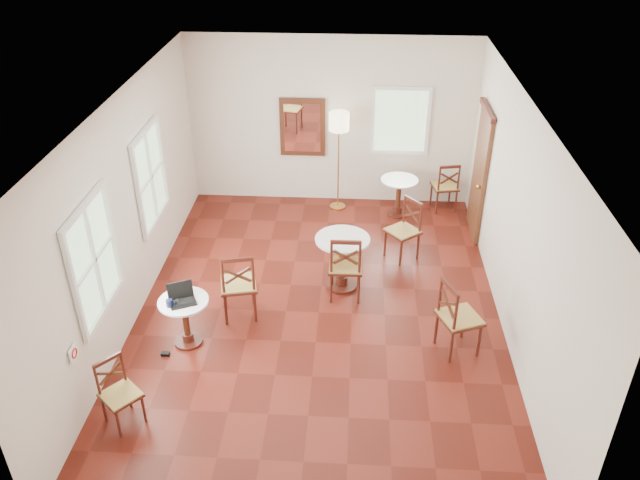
{
  "coord_description": "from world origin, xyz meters",
  "views": [
    {
      "loc": [
        0.45,
        -7.05,
        5.41
      ],
      "look_at": [
        0.0,
        0.3,
        1.0
      ],
      "focal_mm": 35.55,
      "sensor_mm": 36.0,
      "label": 1
    }
  ],
  "objects_px": {
    "floor_lamp": "(339,128)",
    "chair_mid_b": "(458,317)",
    "chair_mid_a": "(345,266)",
    "chair_back_a": "(445,186)",
    "mouse": "(179,300)",
    "chair_near_a": "(239,284)",
    "cafe_table_near": "(185,317)",
    "navy_mug": "(170,303)",
    "cafe_table_back": "(399,193)",
    "chair_back_b": "(404,230)",
    "water_glass": "(182,289)",
    "laptop": "(182,297)",
    "power_adapter": "(165,354)",
    "chair_near_b": "(119,393)",
    "cafe_table_mid": "(342,257)"
  },
  "relations": [
    {
      "from": "chair_near_b",
      "to": "floor_lamp",
      "type": "height_order",
      "value": "floor_lamp"
    },
    {
      "from": "cafe_table_back",
      "to": "laptop",
      "type": "distance_m",
      "value": 4.7
    },
    {
      "from": "mouse",
      "to": "laptop",
      "type": "bearing_deg",
      "value": 23.71
    },
    {
      "from": "chair_near_a",
      "to": "water_glass",
      "type": "bearing_deg",
      "value": 21.71
    },
    {
      "from": "cafe_table_back",
      "to": "floor_lamp",
      "type": "relative_size",
      "value": 0.38
    },
    {
      "from": "chair_near_b",
      "to": "laptop",
      "type": "relative_size",
      "value": 2.06
    },
    {
      "from": "cafe_table_back",
      "to": "chair_mid_a",
      "type": "distance_m",
      "value": 2.67
    },
    {
      "from": "cafe_table_back",
      "to": "navy_mug",
      "type": "height_order",
      "value": "navy_mug"
    },
    {
      "from": "chair_near_a",
      "to": "chair_back_b",
      "type": "distance_m",
      "value": 2.85
    },
    {
      "from": "chair_mid_a",
      "to": "water_glass",
      "type": "height_order",
      "value": "chair_mid_a"
    },
    {
      "from": "chair_mid_b",
      "to": "chair_mid_a",
      "type": "bearing_deg",
      "value": 30.33
    },
    {
      "from": "cafe_table_near",
      "to": "navy_mug",
      "type": "xyz_separation_m",
      "value": [
        -0.13,
        -0.13,
        0.31
      ]
    },
    {
      "from": "chair_mid_a",
      "to": "power_adapter",
      "type": "distance_m",
      "value": 2.71
    },
    {
      "from": "cafe_table_near",
      "to": "mouse",
      "type": "relative_size",
      "value": 7.02
    },
    {
      "from": "cafe_table_back",
      "to": "chair_mid_a",
      "type": "relative_size",
      "value": 0.66
    },
    {
      "from": "floor_lamp",
      "to": "laptop",
      "type": "bearing_deg",
      "value": -115.06
    },
    {
      "from": "chair_mid_a",
      "to": "chair_back_a",
      "type": "xyz_separation_m",
      "value": [
        1.7,
        2.77,
        -0.05
      ]
    },
    {
      "from": "laptop",
      "to": "power_adapter",
      "type": "xyz_separation_m",
      "value": [
        -0.22,
        -0.26,
        -0.71
      ]
    },
    {
      "from": "chair_mid_b",
      "to": "floor_lamp",
      "type": "relative_size",
      "value": 0.58
    },
    {
      "from": "cafe_table_mid",
      "to": "laptop",
      "type": "xyz_separation_m",
      "value": [
        -1.97,
        -1.4,
        0.22
      ]
    },
    {
      "from": "chair_near_b",
      "to": "water_glass",
      "type": "relative_size",
      "value": 7.29
    },
    {
      "from": "cafe_table_mid",
      "to": "chair_back_b",
      "type": "height_order",
      "value": "chair_back_b"
    },
    {
      "from": "chair_mid_b",
      "to": "chair_back_a",
      "type": "relative_size",
      "value": 1.13
    },
    {
      "from": "chair_back_b",
      "to": "laptop",
      "type": "xyz_separation_m",
      "value": [
        -2.91,
        -2.29,
        0.25
      ]
    },
    {
      "from": "chair_mid_a",
      "to": "power_adapter",
      "type": "relative_size",
      "value": 9.7
    },
    {
      "from": "chair_back_a",
      "to": "chair_near_a",
      "type": "bearing_deg",
      "value": 35.41
    },
    {
      "from": "mouse",
      "to": "chair_back_a",
      "type": "bearing_deg",
      "value": 62.44
    },
    {
      "from": "power_adapter",
      "to": "chair_back_b",
      "type": "bearing_deg",
      "value": 39.17
    },
    {
      "from": "cafe_table_near",
      "to": "chair_mid_b",
      "type": "distance_m",
      "value": 3.45
    },
    {
      "from": "chair_mid_b",
      "to": "navy_mug",
      "type": "relative_size",
      "value": 8.47
    },
    {
      "from": "floor_lamp",
      "to": "chair_mid_b",
      "type": "bearing_deg",
      "value": -66.85
    },
    {
      "from": "cafe_table_near",
      "to": "mouse",
      "type": "distance_m",
      "value": 0.28
    },
    {
      "from": "cafe_table_mid",
      "to": "chair_mid_a",
      "type": "height_order",
      "value": "chair_mid_a"
    },
    {
      "from": "chair_near_a",
      "to": "water_glass",
      "type": "relative_size",
      "value": 9.19
    },
    {
      "from": "water_glass",
      "to": "chair_mid_a",
      "type": "bearing_deg",
      "value": 25.48
    },
    {
      "from": "chair_back_a",
      "to": "power_adapter",
      "type": "relative_size",
      "value": 8.72
    },
    {
      "from": "cafe_table_near",
      "to": "chair_back_b",
      "type": "height_order",
      "value": "chair_back_b"
    },
    {
      "from": "cafe_table_near",
      "to": "cafe_table_back",
      "type": "height_order",
      "value": "cafe_table_back"
    },
    {
      "from": "chair_near_b",
      "to": "water_glass",
      "type": "height_order",
      "value": "chair_near_b"
    },
    {
      "from": "chair_near_a",
      "to": "chair_mid_a",
      "type": "bearing_deg",
      "value": -171.87
    },
    {
      "from": "cafe_table_near",
      "to": "floor_lamp",
      "type": "distance_m",
      "value": 4.43
    },
    {
      "from": "cafe_table_near",
      "to": "cafe_table_mid",
      "type": "distance_m",
      "value": 2.41
    },
    {
      "from": "mouse",
      "to": "chair_near_a",
      "type": "bearing_deg",
      "value": 60.63
    },
    {
      "from": "cafe_table_near",
      "to": "cafe_table_back",
      "type": "relative_size",
      "value": 0.99
    },
    {
      "from": "laptop",
      "to": "navy_mug",
      "type": "bearing_deg",
      "value": -158.79
    },
    {
      "from": "chair_back_b",
      "to": "cafe_table_near",
      "type": "bearing_deg",
      "value": -91.1
    },
    {
      "from": "cafe_table_back",
      "to": "chair_near_b",
      "type": "xyz_separation_m",
      "value": [
        -3.28,
        -5.06,
        -0.01
      ]
    },
    {
      "from": "cafe_table_near",
      "to": "cafe_table_mid",
      "type": "bearing_deg",
      "value": 35.38
    },
    {
      "from": "laptop",
      "to": "chair_near_a",
      "type": "bearing_deg",
      "value": 21.18
    },
    {
      "from": "chair_near_b",
      "to": "mouse",
      "type": "height_order",
      "value": "chair_near_b"
    }
  ]
}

